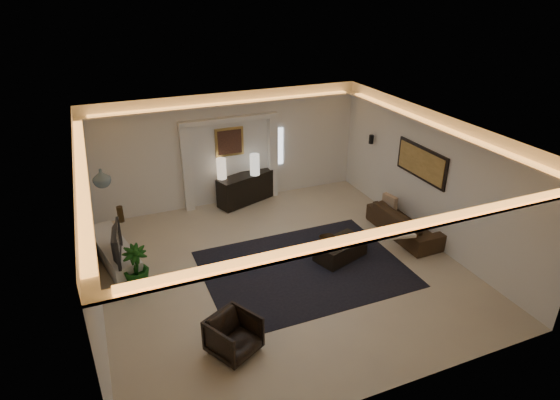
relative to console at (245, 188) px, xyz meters
name	(u,v)px	position (x,y,z in m)	size (l,w,h in m)	color
floor	(282,268)	(-0.31, -3.25, -0.40)	(7.00, 7.00, 0.00)	#C5B797
ceiling	(282,132)	(-0.31, -3.25, 2.50)	(7.00, 7.00, 0.00)	white
wall_back	(229,149)	(-0.31, 0.25, 1.05)	(7.00, 7.00, 0.00)	silver
wall_front	(386,314)	(-0.31, -6.75, 1.05)	(7.00, 7.00, 0.00)	silver
wall_left	(89,240)	(-3.81, -3.25, 1.05)	(7.00, 7.00, 0.00)	silver
wall_right	(430,178)	(3.19, -3.25, 1.05)	(7.00, 7.00, 0.00)	silver
cove_soffit	(282,147)	(-0.31, -3.25, 2.22)	(7.00, 7.00, 0.04)	silver
daylight_slit	(279,146)	(1.04, 0.23, 0.95)	(0.25, 0.03, 1.00)	white
area_rug	(304,268)	(0.09, -3.45, -0.39)	(4.00, 3.00, 0.01)	black
pilaster_left	(187,170)	(-1.46, 0.15, 0.70)	(0.22, 0.20, 2.20)	silver
pilaster_right	(273,157)	(0.84, 0.15, 0.70)	(0.22, 0.20, 2.20)	silver
alcove_header	(229,119)	(-0.31, 0.15, 1.85)	(2.52, 0.20, 0.12)	silver
painting_frame	(229,142)	(-0.31, 0.22, 1.25)	(0.74, 0.04, 0.74)	tan
painting_canvas	(230,142)	(-0.31, 0.19, 1.25)	(0.62, 0.02, 0.62)	#4C2D1E
art_panel_frame	(422,163)	(3.16, -2.95, 1.30)	(0.04, 1.64, 0.74)	black
art_panel_gold	(421,163)	(3.14, -2.95, 1.30)	(0.02, 1.50, 0.62)	tan
wall_sconce	(371,139)	(3.07, -1.05, 1.28)	(0.12, 0.12, 0.22)	black
wall_niche	(88,196)	(-3.75, -1.85, 1.25)	(0.10, 0.55, 0.04)	silver
console	(245,188)	(0.00, 0.00, 0.00)	(1.53, 0.48, 0.77)	black
lamp_left	(221,167)	(-0.61, 0.00, 0.69)	(0.24, 0.24, 0.53)	beige
lamp_right	(255,163)	(0.25, -0.07, 0.69)	(0.25, 0.25, 0.55)	silver
media_ledge	(114,251)	(-3.46, -1.65, -0.18)	(0.53, 2.13, 0.40)	silver
tv	(112,243)	(-3.46, -2.24, 0.36)	(0.14, 1.08, 0.62)	black
figurine	(120,213)	(-3.19, -0.73, 0.24)	(0.14, 0.14, 0.37)	#352511
ginger_jar	(102,178)	(-3.45, -1.55, 1.45)	(0.35, 0.35, 0.37)	slate
plant	(136,267)	(-3.12, -2.73, 0.02)	(0.48, 0.48, 0.85)	#113F0E
sofa	(405,223)	(2.84, -3.04, -0.11)	(0.79, 2.01, 0.59)	#302518
throw_blanket	(399,232)	(2.18, -3.72, 0.15)	(0.56, 0.46, 0.06)	white
throw_pillow	(390,203)	(2.81, -2.45, 0.15)	(0.12, 0.40, 0.40)	tan
coffee_table	(340,249)	(0.98, -3.36, -0.20)	(1.08, 0.59, 0.40)	black
bowl	(328,239)	(0.73, -3.24, 0.05)	(0.35, 0.35, 0.09)	black
magazine	(345,246)	(0.96, -3.59, 0.02)	(0.25, 0.18, 0.03)	#FFF2CB
armchair	(234,336)	(-1.93, -5.16, -0.07)	(0.70, 0.72, 0.66)	#342D20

